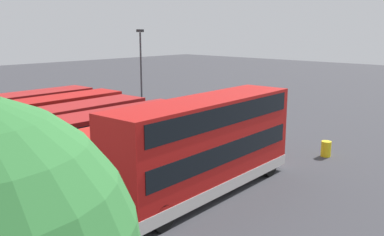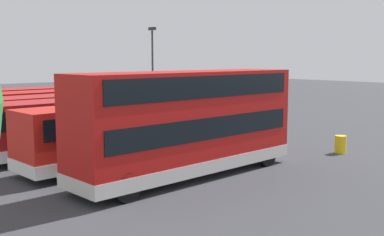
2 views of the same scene
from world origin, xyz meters
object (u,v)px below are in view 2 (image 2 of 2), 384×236
bus_single_deck_sixth (25,107)px  car_hatchback_silver (236,120)px  bus_single_deck_fourth (65,117)px  bus_single_deck_second (130,130)px  waste_bin_yellow (340,144)px  bus_double_decker_near_end (188,121)px  bus_single_deck_fifth (45,111)px  bus_single_deck_third (93,123)px  lamp_post_tall (153,65)px

bus_single_deck_sixth → car_hatchback_silver: 15.17m
bus_single_deck_fourth → car_hatchback_silver: size_ratio=2.38×
bus_single_deck_second → waste_bin_yellow: (-5.39, -9.95, -1.15)m
bus_double_decker_near_end → bus_single_deck_sixth: bearing=0.6°
bus_single_deck_fifth → bus_single_deck_sixth: size_ratio=1.07×
bus_double_decker_near_end → bus_single_deck_second: size_ratio=1.00×
bus_single_deck_third → waste_bin_yellow: 13.48m
bus_single_deck_second → bus_single_deck_fifth: bearing=-1.4°
bus_single_deck_second → bus_single_deck_sixth: same height
bus_single_deck_fifth → car_hatchback_silver: bus_single_deck_fifth is taller
bus_single_deck_sixth → lamp_post_tall: lamp_post_tall is taller
bus_single_deck_fifth → bus_single_deck_sixth: same height
bus_single_deck_fourth → lamp_post_tall: lamp_post_tall is taller
bus_single_deck_third → bus_single_deck_fifth: (7.07, -0.32, -0.00)m
bus_single_deck_sixth → car_hatchback_silver: bus_single_deck_sixth is taller
bus_single_deck_sixth → lamp_post_tall: bearing=-96.2°
bus_single_deck_fourth → lamp_post_tall: size_ratio=1.40×
bus_single_deck_third → car_hatchback_silver: (0.35, -11.54, -0.92)m
bus_single_deck_third → waste_bin_yellow: bus_single_deck_third is taller
bus_single_deck_second → bus_single_deck_sixth: (14.07, -0.25, -0.00)m
bus_single_deck_fourth → bus_single_deck_fifth: size_ratio=0.92×
bus_single_deck_fifth → bus_double_decker_near_end: bearing=-179.2°
bus_single_deck_sixth → car_hatchback_silver: bearing=-132.1°
bus_single_deck_second → waste_bin_yellow: bus_single_deck_second is taller
bus_single_deck_third → bus_single_deck_fifth: bearing=-2.6°
bus_single_deck_second → car_hatchback_silver: bus_single_deck_second is taller
bus_single_deck_fourth → waste_bin_yellow: bus_single_deck_fourth is taller
bus_single_deck_second → bus_single_deck_third: same height
bus_single_deck_fourth → car_hatchback_silver: bearing=-104.5°
bus_single_deck_sixth → bus_single_deck_second: bearing=179.0°
bus_single_deck_fourth → car_hatchback_silver: bus_single_deck_fourth is taller
bus_double_decker_near_end → bus_single_deck_fifth: bearing=0.8°
bus_single_deck_fifth → bus_single_deck_third: bearing=177.4°
bus_single_deck_fourth → lamp_post_tall: 12.71m
bus_single_deck_third → bus_single_deck_fourth: 3.34m
bus_double_decker_near_end → bus_single_deck_third: (7.47, 0.52, -0.83)m
bus_single_deck_second → lamp_post_tall: 17.03m
bus_single_deck_second → bus_single_deck_fourth: size_ratio=1.05×
bus_single_deck_fifth → waste_bin_yellow: (-16.02, -9.70, -1.15)m
lamp_post_tall → bus_single_deck_fourth: bearing=119.1°
bus_double_decker_near_end → bus_single_deck_sixth: bus_double_decker_near_end is taller
bus_double_decker_near_end → lamp_post_tall: (16.83, -10.27, 2.04)m
bus_double_decker_near_end → car_hatchback_silver: (7.82, -11.02, -1.75)m
bus_double_decker_near_end → bus_single_deck_fifth: bus_double_decker_near_end is taller
bus_double_decker_near_end → bus_single_deck_third: size_ratio=0.96×
bus_single_deck_third → bus_single_deck_fourth: same height
lamp_post_tall → bus_single_deck_third: bearing=131.0°
bus_double_decker_near_end → lamp_post_tall: size_ratio=1.46×
car_hatchback_silver → bus_single_deck_third: bearing=91.7°
waste_bin_yellow → lamp_post_tall: bearing=-2.4°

